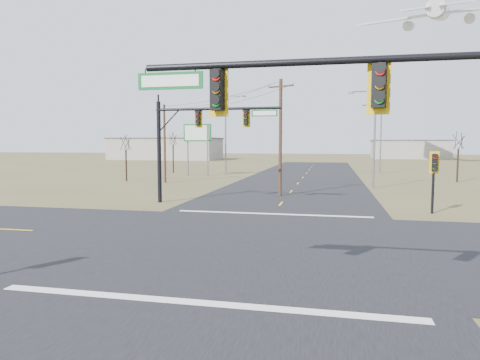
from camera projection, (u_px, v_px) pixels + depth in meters
name	position (u px, v px, depth m)	size (l,w,h in m)	color
ground	(249.00, 242.00, 18.97)	(320.00, 320.00, 0.00)	brown
road_ew	(249.00, 242.00, 18.97)	(160.00, 14.00, 0.02)	black
road_ns	(249.00, 241.00, 18.97)	(14.00, 160.00, 0.02)	black
stop_bar_near	(198.00, 302.00, 11.66)	(12.00, 0.40, 0.01)	silver
stop_bar_far	(272.00, 214.00, 26.28)	(12.00, 0.40, 0.01)	silver
mast_arm_near	(389.00, 113.00, 10.22)	(10.34, 0.54, 6.96)	black
mast_arm_far	(197.00, 130.00, 30.59)	(9.11, 0.44, 7.38)	black
pedestal_signal_ne	(434.00, 167.00, 26.22)	(0.61, 0.51, 3.89)	black
utility_pole_near	(280.00, 136.00, 35.01)	(2.18, 1.08, 9.57)	#4A2E20
utility_pole_far	(165.00, 142.00, 47.03)	(2.10, 0.39, 8.58)	#4A2E20
highway_sign	(198.00, 140.00, 56.78)	(3.62, 0.83, 6.90)	slate
streetlight_a	(372.00, 133.00, 40.90)	(2.66, 0.43, 9.49)	slate
streetlight_b	(379.00, 134.00, 61.08)	(2.81, 0.33, 10.06)	slate
streetlight_c	(227.00, 130.00, 59.31)	(3.08, 0.39, 11.03)	slate
bare_tree_a	(126.00, 142.00, 48.97)	(2.89, 2.89, 5.68)	black
bare_tree_b	(173.00, 138.00, 62.75)	(3.05, 3.05, 6.42)	black
bare_tree_c	(459.00, 140.00, 47.51)	(3.30, 3.30, 5.98)	black
warehouse_left	(166.00, 149.00, 114.76)	(28.00, 14.00, 5.50)	#9C988A
warehouse_mid	(409.00, 150.00, 120.70)	(20.00, 12.00, 5.00)	#9C988A
jet_airliner	(439.00, 11.00, 78.66)	(23.51, 24.31, 12.17)	silver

